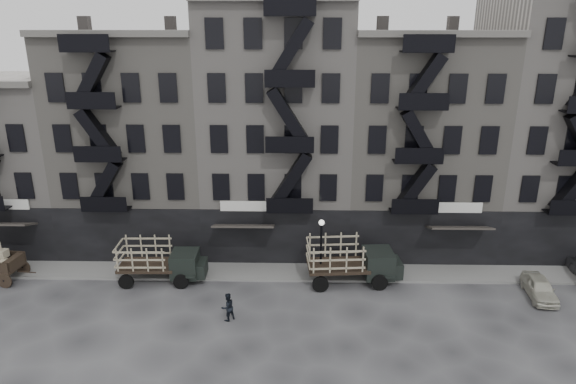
{
  "coord_description": "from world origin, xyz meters",
  "views": [
    {
      "loc": [
        1.54,
        -26.78,
        16.11
      ],
      "look_at": [
        0.9,
        4.0,
        5.6
      ],
      "focal_mm": 32.0,
      "sensor_mm": 36.0,
      "label": 1
    }
  ],
  "objects_px": {
    "car_east": "(540,288)",
    "pedestrian_mid": "(228,307)",
    "stake_truck_west": "(159,258)",
    "stake_truck_east": "(351,258)"
  },
  "relations": [
    {
      "from": "car_east",
      "to": "pedestrian_mid",
      "type": "relative_size",
      "value": 2.17
    },
    {
      "from": "stake_truck_east",
      "to": "pedestrian_mid",
      "type": "distance_m",
      "value": 8.61
    },
    {
      "from": "stake_truck_west",
      "to": "stake_truck_east",
      "type": "distance_m",
      "value": 12.2
    },
    {
      "from": "car_east",
      "to": "pedestrian_mid",
      "type": "height_order",
      "value": "pedestrian_mid"
    },
    {
      "from": "pedestrian_mid",
      "to": "stake_truck_west",
      "type": "bearing_deg",
      "value": -81.44
    },
    {
      "from": "stake_truck_east",
      "to": "car_east",
      "type": "xyz_separation_m",
      "value": [
        11.28,
        -1.61,
        -1.09
      ]
    },
    {
      "from": "stake_truck_west",
      "to": "stake_truck_east",
      "type": "height_order",
      "value": "stake_truck_east"
    },
    {
      "from": "stake_truck_west",
      "to": "car_east",
      "type": "xyz_separation_m",
      "value": [
        23.48,
        -1.54,
        -0.96
      ]
    },
    {
      "from": "stake_truck_east",
      "to": "car_east",
      "type": "bearing_deg",
      "value": -12.81
    },
    {
      "from": "pedestrian_mid",
      "to": "stake_truck_east",
      "type": "bearing_deg",
      "value": 172.61
    }
  ]
}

